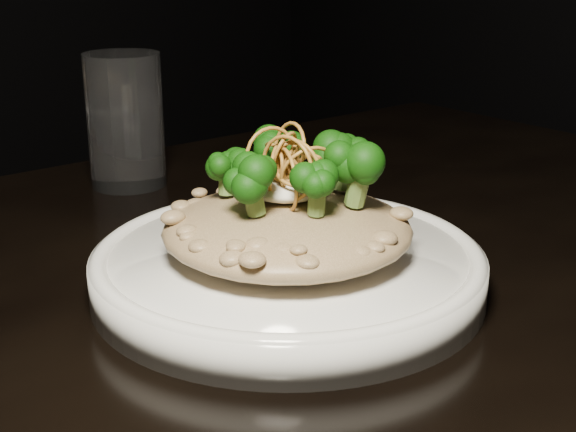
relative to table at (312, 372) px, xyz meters
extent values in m
cube|color=black|center=(0.00, 0.00, 0.06)|extent=(1.10, 0.80, 0.04)
cylinder|color=black|center=(0.48, 0.33, -0.31)|extent=(0.05, 0.05, 0.71)
cylinder|color=white|center=(-0.03, -0.01, 0.10)|extent=(0.27, 0.27, 0.03)
ellipsoid|color=brown|center=(-0.03, -0.01, 0.13)|extent=(0.17, 0.17, 0.04)
ellipsoid|color=white|center=(-0.03, 0.00, 0.16)|extent=(0.05, 0.05, 0.02)
cylinder|color=silver|center=(0.00, 0.29, 0.15)|extent=(0.09, 0.09, 0.13)
camera|label=1|loc=(-0.36, -0.41, 0.32)|focal=50.00mm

